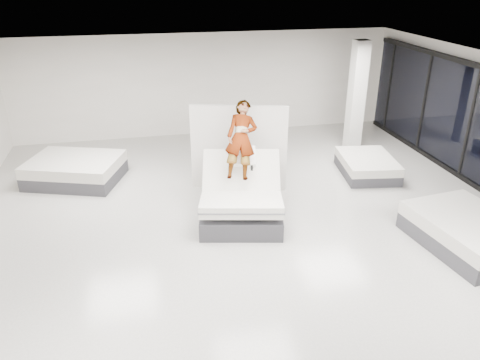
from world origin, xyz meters
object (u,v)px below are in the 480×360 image
(remote, at_px, (252,168))
(flat_bed_right_far, at_px, (367,166))
(flat_bed_right_near, at_px, (468,232))
(divider_panel, at_px, (239,148))
(person, at_px, (241,152))
(flat_bed_left_far, at_px, (75,170))
(column, at_px, (356,97))
(hero_bed, at_px, (241,199))

(remote, height_order, flat_bed_right_far, remote)
(flat_bed_right_near, bearing_deg, flat_bed_right_far, 95.18)
(flat_bed_right_far, bearing_deg, divider_panel, -178.47)
(person, bearing_deg, flat_bed_right_far, 30.86)
(remote, height_order, divider_panel, divider_panel)
(divider_panel, xyz_separation_m, flat_bed_left_far, (-3.99, 1.29, -0.75))
(person, relative_size, divider_panel, 0.77)
(divider_panel, bearing_deg, column, 41.95)
(flat_bed_right_near, relative_size, flat_bed_left_far, 0.92)
(flat_bed_right_far, bearing_deg, hero_bed, -157.45)
(remote, distance_m, flat_bed_left_far, 4.92)
(flat_bed_right_far, distance_m, flat_bed_right_near, 3.67)
(remote, height_order, flat_bed_left_far, remote)
(person, relative_size, flat_bed_right_far, 0.93)
(flat_bed_left_far, xyz_separation_m, column, (7.84, 0.59, 1.30))
(divider_panel, xyz_separation_m, column, (3.86, 1.87, 0.55))
(divider_panel, bearing_deg, hero_bed, -84.15)
(divider_panel, distance_m, flat_bed_right_near, 5.27)
(person, relative_size, flat_bed_right_near, 0.74)
(flat_bed_right_far, xyz_separation_m, column, (0.38, 1.78, 1.36))
(column, bearing_deg, hero_bed, -141.00)
(divider_panel, relative_size, column, 0.72)
(hero_bed, distance_m, flat_bed_left_far, 4.63)
(remote, bearing_deg, flat_bed_right_far, 36.98)
(person, bearing_deg, column, 49.01)
(flat_bed_right_near, height_order, column, column)
(hero_bed, height_order, divider_panel, divider_panel)
(flat_bed_left_far, bearing_deg, person, -32.50)
(hero_bed, xyz_separation_m, person, (0.07, 0.33, 0.96))
(remote, bearing_deg, divider_panel, 100.49)
(remote, bearing_deg, hero_bed, 176.09)
(hero_bed, height_order, column, column)
(flat_bed_left_far, bearing_deg, divider_panel, -17.90)
(person, bearing_deg, hero_bed, -90.00)
(column, bearing_deg, flat_bed_right_far, -102.00)
(flat_bed_left_far, bearing_deg, flat_bed_right_near, -31.88)
(flat_bed_left_far, bearing_deg, remote, -35.50)
(hero_bed, distance_m, flat_bed_right_near, 4.58)
(divider_panel, distance_m, flat_bed_left_far, 4.26)
(divider_panel, distance_m, flat_bed_right_far, 3.57)
(hero_bed, height_order, flat_bed_right_near, hero_bed)
(divider_panel, distance_m, column, 4.32)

